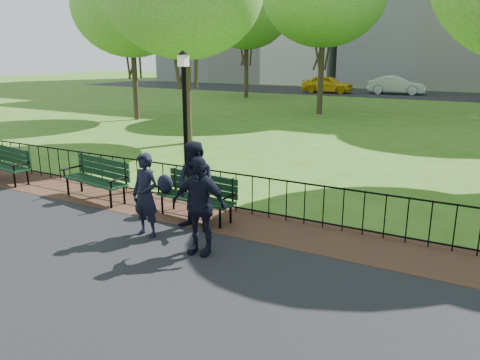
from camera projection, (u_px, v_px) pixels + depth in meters
The scene contains 16 objects.
ground at pixel (174, 241), 8.76m from camera, with size 120.00×120.00×0.00m, color #3A5B18.
asphalt_path at pixel (12, 333), 5.89m from camera, with size 60.00×9.20×0.01m, color black.
dirt_strip at pixel (217, 217), 10.02m from camera, with size 60.00×1.60×0.01m, color #362016.
far_street at pixel (432, 95), 38.27m from camera, with size 70.00×9.00×0.01m, color black.
iron_fence at pixel (228, 189), 10.31m from camera, with size 24.06×0.06×1.00m.
park_bench_main at pixel (186, 189), 9.96m from camera, with size 1.89×0.72×1.03m.
park_bench_left_a at pixel (98, 174), 11.13m from camera, with size 1.96×0.84×1.08m.
park_bench_left_b at pixel (8, 161), 12.68m from camera, with size 1.83×0.77×1.01m.
lamppost at pixel (185, 113), 12.11m from camera, with size 0.31×0.31×3.48m.
tree_mid_w at pixel (131, 7), 23.21m from camera, with size 5.78×5.78×8.06m.
tree_far_w at pixel (246, 11), 34.86m from camera, with size 6.62×6.62×9.23m.
person_left at pixel (146, 195), 8.81m from camera, with size 0.59×0.39×1.62m, color black.
person_mid at pixel (196, 187), 9.06m from camera, with size 0.87×0.45×1.78m, color black.
person_right at pixel (199, 206), 8.03m from camera, with size 1.02×0.42×1.74m, color black.
taxi at pixel (327, 84), 40.46m from camera, with size 1.76×4.37×1.49m, color gold.
sedan_silver at pixel (397, 85), 39.13m from camera, with size 1.62×4.64×1.53m, color #B5B9BE.
Camera 1 is at (5.03, -6.52, 3.43)m, focal length 35.00 mm.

